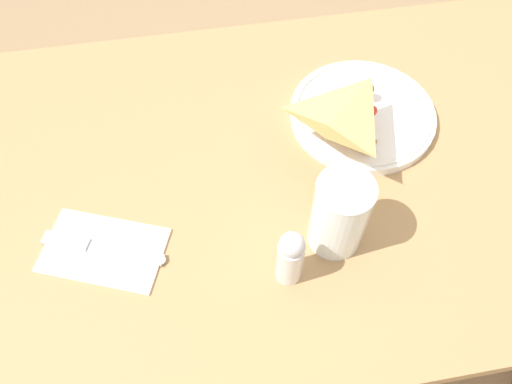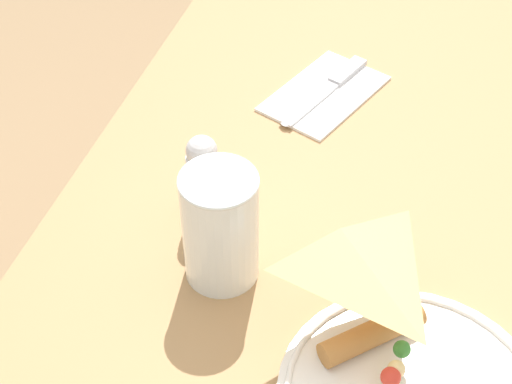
# 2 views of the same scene
# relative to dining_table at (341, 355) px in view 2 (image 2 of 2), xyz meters

# --- Properties ---
(dining_table) EXTENTS (1.27, 0.68, 0.75)m
(dining_table) POSITION_rel_dining_table_xyz_m (0.00, 0.00, 0.00)
(dining_table) COLOR #A87F51
(dining_table) RESTS_ON ground_plane
(milk_glass) EXTENTS (0.08, 0.08, 0.13)m
(milk_glass) POSITION_rel_dining_table_xyz_m (0.01, -0.13, 0.17)
(milk_glass) COLOR white
(milk_glass) RESTS_ON dining_table
(napkin_folded) EXTENTS (0.19, 0.16, 0.00)m
(napkin_folded) POSITION_rel_dining_table_xyz_m (-0.31, -0.10, 0.11)
(napkin_folded) COLOR white
(napkin_folded) RESTS_ON dining_table
(butter_knife) EXTENTS (0.17, 0.08, 0.01)m
(butter_knife) POSITION_rel_dining_table_xyz_m (-0.32, -0.09, 0.12)
(butter_knife) COLOR #B2B2B7
(butter_knife) RESTS_ON napkin_folded
(salt_shaker) EXTENTS (0.03, 0.03, 0.11)m
(salt_shaker) POSITION_rel_dining_table_xyz_m (-0.06, -0.18, 0.16)
(salt_shaker) COLOR silver
(salt_shaker) RESTS_ON dining_table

